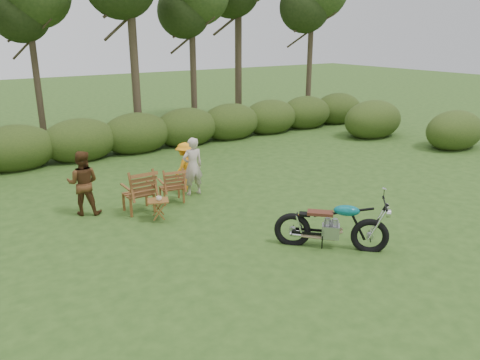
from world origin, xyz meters
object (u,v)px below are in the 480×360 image
lawn_chair_left (140,211)px  child (186,189)px  motorcycle (330,247)px  lawn_chair_right (172,202)px  cup (159,198)px  side_table (158,210)px  adult_a (194,194)px  adult_b (86,214)px

lawn_chair_left → child: 1.91m
motorcycle → lawn_chair_right: size_ratio=2.35×
lawn_chair_right → cup: bearing=61.1°
side_table → adult_a: (1.51, 1.15, -0.25)m
lawn_chair_right → child: 1.04m
motorcycle → adult_a: bearing=145.0°
lawn_chair_right → lawn_chair_left: 0.96m
adult_a → child: adult_a is taller
motorcycle → adult_a: size_ratio=1.38×
cup → motorcycle: bearing=-54.1°
lawn_chair_right → motorcycle: bearing=119.1°
lawn_chair_right → lawn_chair_left: lawn_chair_left is taller
lawn_chair_right → adult_a: adult_a is taller
motorcycle → adult_a: 4.41m
adult_b → adult_a: bearing=-155.3°
lawn_chair_right → adult_b: 2.10m
motorcycle → lawn_chair_left: size_ratio=1.98×
lawn_chair_left → adult_a: (1.67, 0.37, 0.00)m
motorcycle → side_table: size_ratio=4.27×
cup → adult_a: adult_a is taller
lawn_chair_right → child: child is taller
motorcycle → adult_b: 5.77m
lawn_chair_right → adult_b: size_ratio=0.59×
lawn_chair_right → adult_a: bearing=-155.1°
motorcycle → lawn_chair_left: bearing=166.5°
side_table → cup: (0.01, -0.05, 0.30)m
motorcycle → lawn_chair_left: 4.67m
lawn_chair_right → lawn_chair_left: (-0.95, -0.16, 0.00)m
lawn_chair_left → adult_b: bearing=-26.4°
lawn_chair_left → cup: bearing=101.5°
motorcycle → child: size_ratio=1.64×
child → lawn_chair_right: bearing=13.8°
motorcycle → cup: (-2.28, 3.14, 0.55)m
adult_a → child: size_ratio=1.19×
cup → adult_a: 2.00m
motorcycle → side_table: motorcycle is taller
lawn_chair_left → adult_b: adult_b is taller
lawn_chair_left → child: size_ratio=0.82×
side_table → adult_b: bearing=133.4°
motorcycle → child: child is taller
lawn_chair_right → cup: size_ratio=7.29×
cup → adult_b: bearing=132.7°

